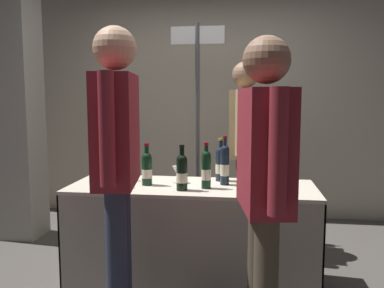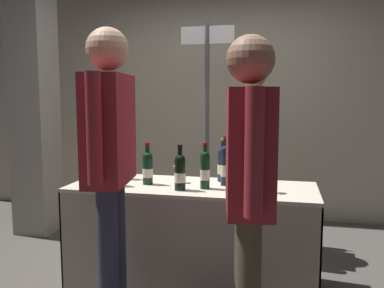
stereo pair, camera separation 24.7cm
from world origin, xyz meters
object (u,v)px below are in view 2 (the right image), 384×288
(tasting_table, at_px, (192,217))
(taster_foreground_right, at_px, (110,149))
(featured_wine_bottle, at_px, (121,161))
(display_bottle_0, at_px, (223,164))
(wine_glass_near_vendor, at_px, (178,170))
(wine_glass_mid, at_px, (271,179))
(concrete_pillar, at_px, (34,91))
(vendor_presenter, at_px, (252,138))
(booth_signpost, at_px, (207,108))

(tasting_table, distance_m, taster_foreground_right, 0.91)
(featured_wine_bottle, relative_size, display_bottle_0, 1.02)
(wine_glass_near_vendor, bearing_deg, tasting_table, -30.50)
(featured_wine_bottle, height_order, display_bottle_0, featured_wine_bottle)
(display_bottle_0, height_order, taster_foreground_right, taster_foreground_right)
(wine_glass_mid, distance_m, taster_foreground_right, 1.08)
(tasting_table, distance_m, wine_glass_near_vendor, 0.36)
(display_bottle_0, bearing_deg, concrete_pillar, 162.33)
(vendor_presenter, bearing_deg, taster_foreground_right, -18.11)
(wine_glass_near_vendor, bearing_deg, taster_foreground_right, -107.76)
(taster_foreground_right, bearing_deg, concrete_pillar, 36.22)
(tasting_table, xyz_separation_m, featured_wine_bottle, (-0.59, 0.11, 0.38))
(concrete_pillar, bearing_deg, booth_signpost, 7.97)
(concrete_pillar, bearing_deg, vendor_presenter, -0.96)
(wine_glass_mid, relative_size, booth_signpost, 0.06)
(wine_glass_mid, bearing_deg, vendor_presenter, 102.43)
(tasting_table, height_order, vendor_presenter, vendor_presenter)
(tasting_table, bearing_deg, booth_signpost, 94.98)
(display_bottle_0, height_order, wine_glass_near_vendor, display_bottle_0)
(tasting_table, relative_size, wine_glass_near_vendor, 13.99)
(concrete_pillar, height_order, display_bottle_0, concrete_pillar)
(taster_foreground_right, height_order, booth_signpost, booth_signpost)
(wine_glass_near_vendor, distance_m, vendor_presenter, 0.89)
(tasting_table, bearing_deg, display_bottle_0, 44.73)
(concrete_pillar, relative_size, vendor_presenter, 1.70)
(booth_signpost, bearing_deg, wine_glass_near_vendor, -91.68)
(display_bottle_0, bearing_deg, tasting_table, -135.27)
(display_bottle_0, xyz_separation_m, wine_glass_mid, (0.37, -0.29, -0.04))
(tasting_table, relative_size, booth_signpost, 0.85)
(tasting_table, relative_size, featured_wine_bottle, 5.29)
(concrete_pillar, relative_size, wine_glass_near_vendor, 22.88)
(vendor_presenter, relative_size, taster_foreground_right, 0.96)
(booth_signpost, bearing_deg, featured_wine_bottle, -117.26)
(wine_glass_near_vendor, xyz_separation_m, vendor_presenter, (0.49, 0.72, 0.18))
(wine_glass_near_vendor, bearing_deg, vendor_presenter, 55.97)
(tasting_table, xyz_separation_m, display_bottle_0, (0.19, 0.19, 0.37))
(featured_wine_bottle, relative_size, wine_glass_near_vendor, 2.64)
(featured_wine_bottle, relative_size, vendor_presenter, 0.20)
(booth_signpost, bearing_deg, vendor_presenter, -31.15)
(display_bottle_0, distance_m, taster_foreground_right, 1.00)
(display_bottle_0, bearing_deg, wine_glass_mid, -38.42)
(concrete_pillar, xyz_separation_m, vendor_presenter, (2.18, -0.04, -0.42))
(concrete_pillar, relative_size, wine_glass_mid, 22.04)
(wine_glass_mid, relative_size, vendor_presenter, 0.08)
(taster_foreground_right, bearing_deg, wine_glass_mid, -68.95)
(featured_wine_bottle, distance_m, booth_signpost, 1.14)
(wine_glass_near_vendor, height_order, wine_glass_mid, wine_glass_mid)
(tasting_table, height_order, booth_signpost, booth_signpost)
(wine_glass_near_vendor, bearing_deg, concrete_pillar, 155.81)
(featured_wine_bottle, bearing_deg, booth_signpost, 62.74)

